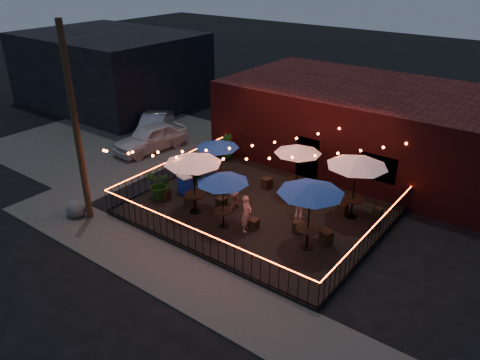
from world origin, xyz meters
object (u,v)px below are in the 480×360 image
Objects in this scene: cafe_table_0 at (193,160)px; cafe_table_1 at (218,145)px; utility_pole at (76,128)px; cafe_table_5 at (357,162)px; cafe_table_3 at (298,150)px; cooler at (185,185)px; cafe_table_4 at (311,189)px; boulder at (76,209)px; cafe_table_2 at (223,179)px.

cafe_table_0 is 2.76m from cafe_table_1.
utility_pole reaches higher than cafe_table_5.
cafe_table_1 is at bearing -157.14° from cafe_table_3.
cafe_table_5 is at bearing -8.33° from cafe_table_3.
cafe_table_4 is at bearing 10.34° from cooler.
cafe_table_0 is at bearing -71.49° from cafe_table_1.
boulder is (-6.38, -7.16, -1.91)m from cafe_table_3.
cooler is (-0.62, -1.63, -1.56)m from cafe_table_1.
cafe_table_1 is at bearing 132.45° from cafe_table_2.
cafe_table_3 is 5.29m from cooler.
boulder is at bearing -144.11° from cafe_table_5.
cafe_table_2 reaches higher than cafe_table_1.
cafe_table_2 is at bearing -47.55° from cafe_table_1.
cooler is at bearing -159.24° from cafe_table_5.
utility_pole is 2.86× the size of cafe_table_5.
utility_pole is 5.45m from cooler.
cafe_table_3 reaches higher than cafe_table_2.
cafe_table_4 is 3.09m from cafe_table_5.
cafe_table_5 reaches higher than boulder.
cafe_table_4 reaches higher than boulder.
utility_pole reaches higher than cafe_table_0.
cafe_table_2 reaches higher than boulder.
cafe_table_3 is at bearing 58.06° from cafe_table_0.
boulder is at bearing -117.60° from cafe_table_1.
cafe_table_1 is 0.85× the size of cafe_table_4.
cafe_table_3 is (3.37, 1.42, 0.11)m from cafe_table_1.
cafe_table_1 is 3.66m from cafe_table_3.
cafe_table_4 is at bearing 22.24° from boulder.
cafe_table_3 is 2.89× the size of cooler.
utility_pole is 5.95m from cafe_table_2.
cafe_table_0 is 1.14× the size of cafe_table_1.
boulder is (-9.31, -6.73, -2.26)m from cafe_table_5.
cafe_table_0 is 5.12m from cafe_table_4.
cooler is 4.76m from boulder.
boulder is at bearing -157.76° from cafe_table_4.
cafe_table_1 is at bearing 62.40° from boulder.
cafe_table_5 reaches higher than cafe_table_2.
cafe_table_0 is 1.05× the size of cafe_table_3.
utility_pole is 9.22× the size of cooler.
cafe_table_4 is at bearing 11.77° from cafe_table_2.
utility_pole is 8.82× the size of boulder.
cafe_table_4 reaches higher than cafe_table_0.
cooler is (-6.57, 0.45, -1.99)m from cafe_table_4.
utility_pole is 6.27m from cafe_table_1.
utility_pole is 2.94× the size of cafe_table_4.
cafe_table_3 is at bearing 22.86° from cafe_table_1.
cafe_table_4 is at bearing -96.44° from cafe_table_5.
boulder is at bearing -152.63° from utility_pole.
cafe_table_0 is 3.05× the size of cooler.
cafe_table_2 is at bearing -6.54° from cafe_table_0.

